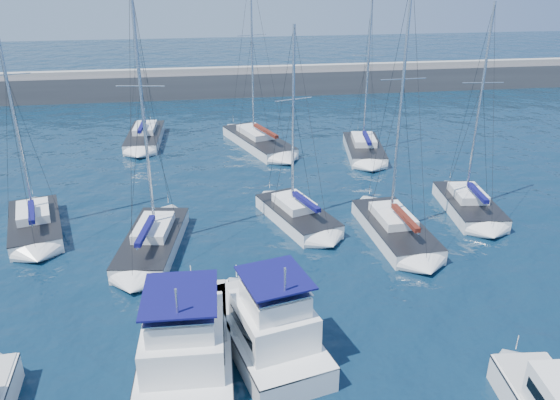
{
  "coord_description": "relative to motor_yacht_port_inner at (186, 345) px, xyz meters",
  "views": [
    {
      "loc": [
        -3.19,
        -20.05,
        16.12
      ],
      "look_at": [
        1.24,
        9.47,
        3.0
      ],
      "focal_mm": 35.0,
      "sensor_mm": 36.0,
      "label": 1
    }
  ],
  "objects": [
    {
      "name": "ground",
      "position": [
        4.36,
        0.91,
        -1.13
      ],
      "size": [
        220.0,
        220.0,
        0.0
      ],
      "primitive_type": "plane",
      "color": "black",
      "rests_on": "ground"
    },
    {
      "name": "sailboat_mid_c",
      "position": [
        7.19,
        13.35,
        -0.62
      ],
      "size": [
        5.03,
        7.59,
        13.07
      ],
      "rotation": [
        0.0,
        0.0,
        0.32
      ],
      "color": "white",
      "rests_on": "ground"
    },
    {
      "name": "motor_yacht_port_inner",
      "position": [
        0.0,
        0.0,
        0.0
      ],
      "size": [
        4.21,
        9.12,
        4.69
      ],
      "rotation": [
        0.0,
        0.0,
        -0.04
      ],
      "color": "white",
      "rests_on": "ground"
    },
    {
      "name": "sailboat_back_a",
      "position": [
        -4.23,
        33.01,
        -0.62
      ],
      "size": [
        3.43,
        8.59,
        14.07
      ],
      "rotation": [
        0.0,
        0.0,
        -0.04
      ],
      "color": "white",
      "rests_on": "ground"
    },
    {
      "name": "breakwater",
      "position": [
        4.36,
        52.91,
        -0.08
      ],
      "size": [
        160.0,
        6.0,
        4.45
      ],
      "color": "#424244",
      "rests_on": "ground"
    },
    {
      "name": "sailboat_mid_e",
      "position": [
        19.3,
        13.14,
        -0.6
      ],
      "size": [
        3.79,
        7.22,
        14.22
      ],
      "rotation": [
        0.0,
        0.0,
        -0.11
      ],
      "color": "white",
      "rests_on": "ground"
    },
    {
      "name": "sailboat_back_b",
      "position": [
        6.43,
        29.98,
        -0.61
      ],
      "size": [
        6.25,
        10.42,
        16.16
      ],
      "rotation": [
        0.0,
        0.0,
        0.34
      ],
      "color": "white",
      "rests_on": "ground"
    },
    {
      "name": "sailboat_mid_b",
      "position": [
        -2.12,
        10.91,
        -0.6
      ],
      "size": [
        4.33,
        8.48,
        15.72
      ],
      "rotation": [
        0.0,
        0.0,
        -0.16
      ],
      "color": "white",
      "rests_on": "ground"
    },
    {
      "name": "motor_yacht_stbd_inner",
      "position": [
        3.61,
        0.55,
        0.0
      ],
      "size": [
        5.2,
        8.34,
        4.69
      ],
      "rotation": [
        0.0,
        0.0,
        0.24
      ],
      "color": "white",
      "rests_on": "ground"
    },
    {
      "name": "sailboat_back_c",
      "position": [
        15.67,
        26.25,
        -0.62
      ],
      "size": [
        4.23,
        8.18,
        13.85
      ],
      "rotation": [
        0.0,
        0.0,
        -0.16
      ],
      "color": "white",
      "rests_on": "ground"
    },
    {
      "name": "sailboat_mid_d",
      "position": [
        12.96,
        10.37,
        -0.6
      ],
      "size": [
        3.55,
        8.15,
        15.8
      ],
      "rotation": [
        0.0,
        0.0,
        0.05
      ],
      "color": "white",
      "rests_on": "ground"
    },
    {
      "name": "sailboat_mid_a",
      "position": [
        -9.8,
        14.42,
        -0.58
      ],
      "size": [
        4.85,
        7.89,
        16.05
      ],
      "rotation": [
        0.0,
        0.0,
        0.26
      ],
      "color": "white",
      "rests_on": "ground"
    }
  ]
}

